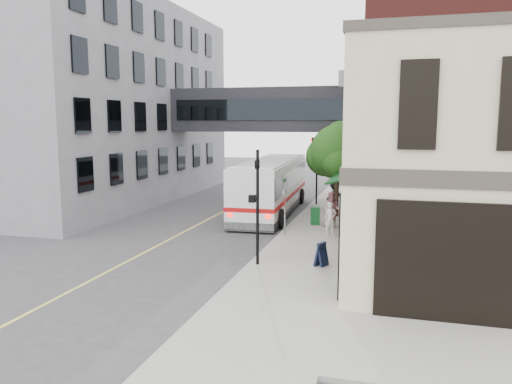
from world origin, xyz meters
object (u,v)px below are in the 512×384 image
Objects in this scene: sandwich_board at (321,254)px; bus at (272,184)px; pedestrian_a at (330,219)px; pedestrian_c at (334,196)px; newspaper_box at (315,216)px; pedestrian_b at (332,210)px.

bus is at bearing 136.68° from sandwich_board.
pedestrian_a is at bearing -52.73° from bus.
bus is at bearing -133.42° from pedestrian_c.
bus reaches higher than pedestrian_c.
newspaper_box is at bearing -63.33° from pedestrian_c.
sandwich_board is at bearing -111.24° from pedestrian_a.
pedestrian_c is (3.81, 0.91, -0.76)m from bus.
pedestrian_c is (-0.47, 4.98, -0.03)m from pedestrian_b.
pedestrian_c is at bearing 70.99° from newspaper_box.
sandwich_board is (4.76, -11.22, -1.22)m from bus.
bus is at bearing 120.95° from newspaper_box.
newspaper_box is at bearing 124.34° from sandwich_board.
pedestrian_b reaches higher than pedestrian_a.
pedestrian_a is at bearing -51.60° from pedestrian_c.
pedestrian_a is at bearing -74.92° from pedestrian_b.
pedestrian_b is at bearing 117.50° from sandwich_board.
newspaper_box is (-0.50, -4.40, -0.44)m from pedestrian_c.
bus reaches higher than sandwich_board.
pedestrian_a is (4.42, -5.81, -0.86)m from bus.
bus is 6.44× the size of pedestrian_b.
pedestrian_a is 1.71× the size of newspaper_box.
sandwich_board is (0.95, -12.13, -0.46)m from pedestrian_c.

